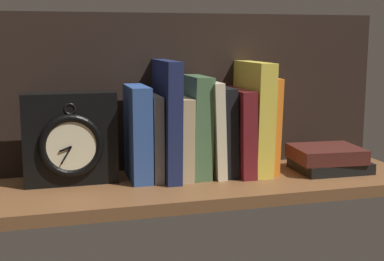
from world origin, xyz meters
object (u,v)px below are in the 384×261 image
at_px(book_black_skeptic, 223,130).
at_px(book_stack_side, 328,159).
at_px(book_blue_modern, 138,133).
at_px(book_cream_twain, 211,128).
at_px(book_orange_pandolfini, 266,124).
at_px(book_tan_shortstories, 181,137).
at_px(framed_clock, 70,140).
at_px(book_maroon_dawkins, 237,131).
at_px(book_yellow_seinlanguage, 253,117).
at_px(book_navy_bierce, 166,120).
at_px(book_gray_chess, 153,137).
at_px(book_green_romantic, 197,126).

distance_m(book_black_skeptic, book_stack_side, 0.25).
height_order(book_blue_modern, book_cream_twain, book_cream_twain).
distance_m(book_black_skeptic, book_orange_pandolfini, 0.10).
xyz_separation_m(book_tan_shortstories, framed_clock, (-0.24, -0.00, 0.01)).
distance_m(book_maroon_dawkins, book_yellow_seinlanguage, 0.05).
relative_size(book_maroon_dawkins, book_orange_pandolfini, 0.89).
bearing_deg(book_blue_modern, book_navy_bierce, 0.00).
relative_size(book_blue_modern, book_stack_side, 1.18).
distance_m(book_blue_modern, book_navy_bierce, 0.07).
bearing_deg(framed_clock, book_yellow_seinlanguage, 0.11).
bearing_deg(book_gray_chess, book_yellow_seinlanguage, 0.00).
xyz_separation_m(book_green_romantic, book_maroon_dawkins, (0.09, 0.00, -0.02)).
relative_size(book_gray_chess, book_tan_shortstories, 1.04).
xyz_separation_m(book_green_romantic, book_cream_twain, (0.03, 0.00, -0.01)).
bearing_deg(book_orange_pandolfini, framed_clock, -179.90).
relative_size(book_navy_bierce, book_yellow_seinlanguage, 1.02).
relative_size(book_navy_bierce, book_tan_shortstories, 1.44).
height_order(book_cream_twain, framed_clock, book_cream_twain).
height_order(book_tan_shortstories, book_orange_pandolfini, book_orange_pandolfini).
height_order(book_cream_twain, book_orange_pandolfini, book_orange_pandolfini).
bearing_deg(book_orange_pandolfini, book_green_romantic, 180.00).
relative_size(book_orange_pandolfini, book_stack_side, 1.26).
relative_size(book_gray_chess, book_yellow_seinlanguage, 0.73).
height_order(book_cream_twain, book_black_skeptic, book_cream_twain).
distance_m(book_black_skeptic, book_yellow_seinlanguage, 0.08).
height_order(book_yellow_seinlanguage, book_orange_pandolfini, book_yellow_seinlanguage).
height_order(book_gray_chess, book_tan_shortstories, book_gray_chess).
height_order(framed_clock, book_stack_side, framed_clock).
height_order(book_blue_modern, book_navy_bierce, book_navy_bierce).
distance_m(book_blue_modern, book_orange_pandolfini, 0.30).
height_order(book_navy_bierce, book_cream_twain, book_navy_bierce).
distance_m(book_tan_shortstories, book_maroon_dawkins, 0.13).
height_order(book_blue_modern, book_yellow_seinlanguage, book_yellow_seinlanguage).
xyz_separation_m(book_green_romantic, book_black_skeptic, (0.06, 0.00, -0.01)).
bearing_deg(book_blue_modern, book_green_romantic, 0.00).
distance_m(book_tan_shortstories, book_cream_twain, 0.07).
bearing_deg(book_green_romantic, book_tan_shortstories, 180.00).
distance_m(book_tan_shortstories, book_black_skeptic, 0.10).
height_order(book_blue_modern, framed_clock, book_blue_modern).
bearing_deg(book_blue_modern, book_tan_shortstories, 0.00).
bearing_deg(book_black_skeptic, book_navy_bierce, 180.00).
xyz_separation_m(book_cream_twain, book_stack_side, (0.27, -0.05, -0.08)).
bearing_deg(book_stack_side, book_gray_chess, 173.20).
relative_size(book_cream_twain, book_black_skeptic, 1.07).
bearing_deg(book_maroon_dawkins, book_tan_shortstories, 180.00).
xyz_separation_m(book_green_romantic, book_yellow_seinlanguage, (0.13, 0.00, 0.01)).
distance_m(book_blue_modern, book_black_skeptic, 0.19).
height_order(book_navy_bierce, book_tan_shortstories, book_navy_bierce).
xyz_separation_m(book_green_romantic, book_stack_side, (0.30, -0.05, -0.08)).
bearing_deg(framed_clock, book_black_skeptic, 0.13).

